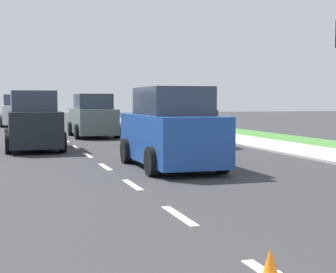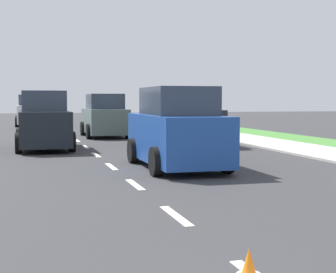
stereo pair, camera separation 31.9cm
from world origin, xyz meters
TOP-DOWN VIEW (x-y plane):
  - ground_plane at (0.00, 21.00)m, footprint 96.00×96.00m
  - lane_center_line at (0.00, 25.20)m, footprint 0.14×46.40m
  - car_outgoing_ahead at (1.58, 11.05)m, footprint 1.94×4.21m
  - car_parked_far at (3.88, 17.59)m, footprint 2.08×4.04m
  - car_outgoing_far at (1.49, 22.79)m, footprint 1.99×3.99m
  - car_oncoming_third at (-1.68, 34.38)m, footprint 2.10×4.27m
  - car_oncoming_second at (-1.50, 17.27)m, footprint 1.93×4.28m

SIDE VIEW (x-z plane):
  - ground_plane at x=0.00m, z-range 0.00..0.00m
  - lane_center_line at x=0.00m, z-range 0.00..0.01m
  - car_outgoing_far at x=1.49m, z-range -0.07..1.94m
  - car_oncoming_second at x=-1.50m, z-range -0.07..1.98m
  - car_outgoing_ahead at x=1.58m, z-range -0.07..1.99m
  - car_parked_far at x=3.88m, z-range -0.07..2.00m
  - car_oncoming_third at x=-1.68m, z-range -0.07..2.01m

